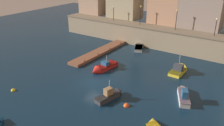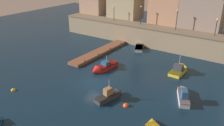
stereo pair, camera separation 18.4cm
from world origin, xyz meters
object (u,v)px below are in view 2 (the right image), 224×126
(quay_lamp_0, at_px, (114,11))
(moored_boat_0, at_px, (103,68))
(moored_boat_5, at_px, (183,94))
(quay_lamp_1, at_px, (141,12))
(moored_boat_3, at_px, (110,95))
(moored_boat_6, at_px, (139,47))
(mooring_buoy_1, at_px, (126,106))
(quay_lamp_3, at_px, (217,24))
(moored_boat_2, at_px, (180,69))
(quay_lamp_2, at_px, (177,17))
(mooring_buoy_0, at_px, (13,90))

(quay_lamp_0, xyz_separation_m, moored_boat_0, (7.89, -14.95, -5.75))
(moored_boat_0, height_order, moored_boat_5, moored_boat_0)
(quay_lamp_1, xyz_separation_m, moored_boat_5, (14.64, -15.90, -6.06))
(moored_boat_3, distance_m, moored_boat_6, 19.04)
(quay_lamp_1, height_order, mooring_buoy_1, quay_lamp_1)
(quay_lamp_3, height_order, moored_boat_0, quay_lamp_3)
(moored_boat_0, bearing_deg, quay_lamp_0, -146.02)
(moored_boat_2, bearing_deg, mooring_buoy_1, 172.68)
(quay_lamp_2, distance_m, moored_boat_0, 17.26)
(quay_lamp_0, height_order, moored_boat_6, quay_lamp_0)
(moored_boat_6, distance_m, mooring_buoy_0, 24.70)
(moored_boat_5, bearing_deg, moored_boat_6, 21.69)
(moored_boat_6, bearing_deg, moored_boat_5, -159.79)
(moored_boat_3, bearing_deg, moored_boat_6, 29.86)
(moored_boat_6, bearing_deg, mooring_buoy_1, 178.74)
(quay_lamp_0, bearing_deg, mooring_buoy_0, -85.91)
(quay_lamp_0, bearing_deg, mooring_buoy_1, -53.04)
(quay_lamp_0, distance_m, moored_boat_0, 17.86)
(quay_lamp_2, bearing_deg, quay_lamp_0, 180.00)
(quay_lamp_1, bearing_deg, moored_boat_5, -47.37)
(moored_boat_5, height_order, mooring_buoy_0, moored_boat_5)
(quay_lamp_0, relative_size, moored_boat_5, 0.61)
(quay_lamp_0, relative_size, mooring_buoy_0, 5.37)
(moored_boat_5, distance_m, moored_boat_6, 18.51)
(moored_boat_2, xyz_separation_m, moored_boat_6, (-10.23, 5.88, -0.08))
(moored_boat_3, distance_m, mooring_buoy_1, 2.64)
(quay_lamp_1, height_order, moored_boat_5, quay_lamp_1)
(quay_lamp_3, xyz_separation_m, moored_boat_0, (-12.93, -14.95, -5.73))
(moored_boat_3, height_order, moored_boat_6, moored_boat_3)
(quay_lamp_1, relative_size, moored_boat_5, 0.74)
(moored_boat_0, height_order, moored_boat_6, moored_boat_0)
(moored_boat_6, xyz_separation_m, mooring_buoy_0, (-6.03, -23.95, -0.33))
(quay_lamp_3, bearing_deg, quay_lamp_0, 180.00)
(quay_lamp_0, relative_size, moored_boat_0, 0.57)
(quay_lamp_0, relative_size, moored_boat_2, 0.70)
(mooring_buoy_1, bearing_deg, moored_boat_5, 48.83)
(quay_lamp_1, bearing_deg, quay_lamp_2, 0.00)
(mooring_buoy_1, bearing_deg, moored_boat_3, 169.82)
(moored_boat_0, bearing_deg, quay_lamp_2, 164.27)
(moored_boat_5, bearing_deg, quay_lamp_1, 18.97)
(quay_lamp_0, height_order, mooring_buoy_0, quay_lamp_0)
(quay_lamp_3, relative_size, moored_boat_5, 0.60)
(moored_boat_6, bearing_deg, quay_lamp_1, 1.82)
(mooring_buoy_1, bearing_deg, moored_boat_2, 81.15)
(quay_lamp_2, bearing_deg, moored_boat_0, -111.89)
(moored_boat_2, bearing_deg, moored_boat_0, 122.51)
(quay_lamp_2, height_order, mooring_buoy_0, quay_lamp_2)
(moored_boat_6, height_order, mooring_buoy_0, moored_boat_6)
(moored_boat_0, distance_m, moored_boat_6, 12.06)
(moored_boat_0, height_order, moored_boat_3, moored_boat_3)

